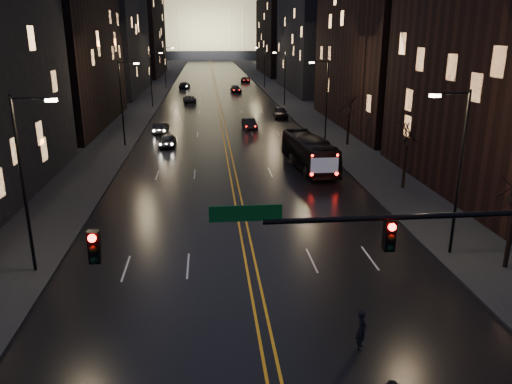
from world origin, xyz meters
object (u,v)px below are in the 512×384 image
object	(u,v)px
bus	(309,152)
oncoming_car_a	(168,140)
pedestrian_a	(361,330)
oncoming_car_b	(161,128)
traffic_signal	(461,247)
receding_car_a	(249,124)

from	to	relation	value
bus	oncoming_car_a	size ratio (longest dim) A/B	2.49
pedestrian_a	oncoming_car_b	bearing A→B (deg)	38.10
bus	pedestrian_a	distance (m)	27.26
bus	pedestrian_a	bearing A→B (deg)	-102.64
bus	oncoming_car_b	size ratio (longest dim) A/B	2.60
traffic_signal	oncoming_car_b	world-z (taller)	traffic_signal
traffic_signal	pedestrian_a	size ratio (longest dim) A/B	10.33
oncoming_car_a	receding_car_a	xyz separation A→B (m)	(9.64, 9.32, -0.04)
oncoming_car_b	traffic_signal	bearing A→B (deg)	112.32
pedestrian_a	traffic_signal	bearing A→B (deg)	-107.96
oncoming_car_a	traffic_signal	bearing A→B (deg)	108.48
oncoming_car_b	pedestrian_a	xyz separation A→B (m)	(11.36, -45.23, 0.17)
receding_car_a	bus	bearing A→B (deg)	-84.72
pedestrian_a	bus	bearing A→B (deg)	16.82
oncoming_car_a	receding_car_a	world-z (taller)	oncoming_car_a
traffic_signal	pedestrian_a	xyz separation A→B (m)	(-2.34, 2.11, -4.27)
bus	oncoming_car_b	bearing A→B (deg)	123.63
traffic_signal	pedestrian_a	bearing A→B (deg)	138.04
bus	oncoming_car_a	world-z (taller)	bus
traffic_signal	receding_car_a	bearing A→B (deg)	93.12
traffic_signal	pedestrian_a	world-z (taller)	traffic_signal
traffic_signal	oncoming_car_a	size ratio (longest dim) A/B	4.10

